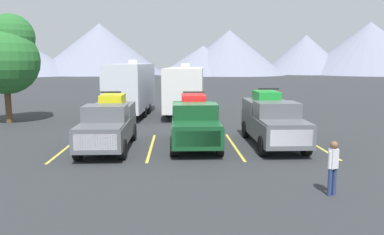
# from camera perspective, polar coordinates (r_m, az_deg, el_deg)

# --- Properties ---
(ground_plane) EXTENTS (240.00, 240.00, 0.00)m
(ground_plane) POSITION_cam_1_polar(r_m,az_deg,el_deg) (17.36, 0.12, -4.34)
(ground_plane) COLOR #2D3033
(pickup_truck_a) EXTENTS (2.05, 5.33, 2.51)m
(pickup_truck_a) POSITION_cam_1_polar(r_m,az_deg,el_deg) (17.13, -12.62, -0.86)
(pickup_truck_a) COLOR #595B60
(pickup_truck_a) RESTS_ON ground
(pickup_truck_b) EXTENTS (2.20, 5.34, 2.46)m
(pickup_truck_b) POSITION_cam_1_polar(r_m,az_deg,el_deg) (17.25, 0.39, -0.60)
(pickup_truck_b) COLOR #144723
(pickup_truck_b) RESTS_ON ground
(pickup_truck_c) EXTENTS (2.12, 5.59, 2.60)m
(pickup_truck_c) POSITION_cam_1_polar(r_m,az_deg,el_deg) (17.83, 12.15, -0.34)
(pickup_truck_c) COLOR #595B60
(pickup_truck_c) RESTS_ON ground
(lot_stripe_a) EXTENTS (0.12, 5.50, 0.01)m
(lot_stripe_a) POSITION_cam_1_polar(r_m,az_deg,el_deg) (17.89, -18.63, -4.39)
(lot_stripe_a) COLOR gold
(lot_stripe_a) RESTS_ON ground
(lot_stripe_b) EXTENTS (0.12, 5.50, 0.01)m
(lot_stripe_b) POSITION_cam_1_polar(r_m,az_deg,el_deg) (17.22, -6.26, -4.48)
(lot_stripe_b) COLOR gold
(lot_stripe_b) RESTS_ON ground
(lot_stripe_c) EXTENTS (0.12, 5.50, 0.01)m
(lot_stripe_c) POSITION_cam_1_polar(r_m,az_deg,el_deg) (17.39, 6.48, -4.35)
(lot_stripe_c) COLOR gold
(lot_stripe_c) RESTS_ON ground
(lot_stripe_d) EXTENTS (0.12, 5.50, 0.01)m
(lot_stripe_d) POSITION_cam_1_polar(r_m,az_deg,el_deg) (18.38, 18.40, -4.04)
(lot_stripe_d) COLOR gold
(lot_stripe_d) RESTS_ON ground
(camper_trailer_a) EXTENTS (2.97, 8.76, 4.00)m
(camper_trailer_a) POSITION_cam_1_polar(r_m,az_deg,el_deg) (27.01, -9.31, 4.71)
(camper_trailer_a) COLOR silver
(camper_trailer_a) RESTS_ON ground
(camper_trailer_b) EXTENTS (3.11, 8.39, 3.72)m
(camper_trailer_b) POSITION_cam_1_polar(r_m,az_deg,el_deg) (26.74, -1.10, 4.49)
(camper_trailer_b) COLOR white
(camper_trailer_b) RESTS_ON ground
(person_a) EXTENTS (0.34, 0.27, 1.62)m
(person_a) POSITION_cam_1_polar(r_m,az_deg,el_deg) (11.61, 20.78, -6.73)
(person_a) COLOR navy
(person_a) RESTS_ON ground
(tree_a) EXTENTS (4.16, 4.16, 6.83)m
(tree_a) POSITION_cam_1_polar(r_m,az_deg,el_deg) (26.19, -26.53, 8.57)
(tree_a) COLOR brown
(tree_a) RESTS_ON ground
(mountain_ridge) EXTENTS (160.22, 43.96, 16.36)m
(mountain_ridge) POSITION_cam_1_polar(r_m,az_deg,el_deg) (111.36, -4.15, 10.20)
(mountain_ridge) COLOR gray
(mountain_ridge) RESTS_ON ground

